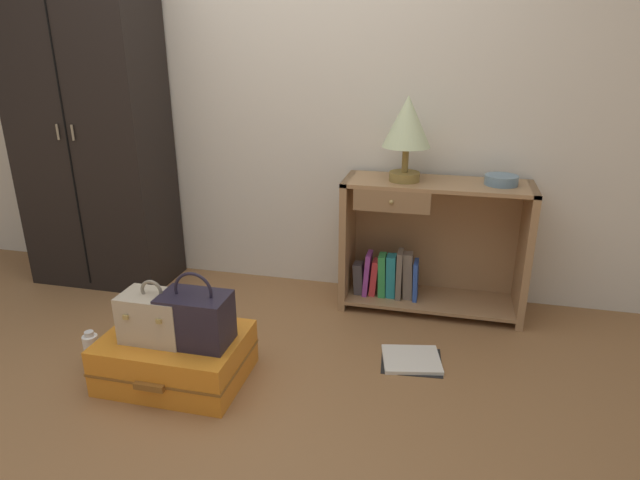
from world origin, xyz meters
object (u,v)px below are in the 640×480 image
object	(u,v)px
bottle	(92,351)
open_book_on_floor	(411,360)
bowl	(501,180)
train_case	(155,316)
handbag	(196,318)
suitcase_large	(176,357)
table_lamp	(407,126)
wardrobe	(90,126)
bookshelf	(426,247)

from	to	relation	value
bottle	open_book_on_floor	distance (m)	1.58
bowl	train_case	world-z (taller)	bowl
train_case	bottle	bearing A→B (deg)	176.82
open_book_on_floor	handbag	bearing A→B (deg)	-155.48
open_book_on_floor	suitcase_large	bearing A→B (deg)	-159.47
handbag	suitcase_large	bearing A→B (deg)	168.76
table_lamp	bowl	world-z (taller)	table_lamp
bowl	suitcase_large	size ratio (longest dim) A/B	0.27
wardrobe	train_case	xyz separation A→B (m)	(0.94, -1.02, -0.67)
bookshelf	handbag	world-z (taller)	bookshelf
train_case	bottle	size ratio (longest dim) A/B	1.46
bookshelf	bowl	size ratio (longest dim) A/B	5.89
bottle	table_lamp	bearing A→B (deg)	36.28
handbag	wardrobe	bearing A→B (deg)	138.46
wardrobe	bowl	xyz separation A→B (m)	(2.47, 0.05, -0.21)
bookshelf	open_book_on_floor	xyz separation A→B (m)	(-0.01, -0.64, -0.37)
table_lamp	handbag	size ratio (longest dim) A/B	1.35
bowl	bottle	distance (m)	2.29
bowl	bottle	bearing A→B (deg)	-151.10
wardrobe	train_case	world-z (taller)	wardrobe
wardrobe	bottle	bearing A→B (deg)	-60.62
handbag	table_lamp	bearing A→B (deg)	51.73
bowl	train_case	xyz separation A→B (m)	(-1.53, -1.07, -0.46)
table_lamp	open_book_on_floor	xyz separation A→B (m)	(0.13, -0.60, -1.08)
table_lamp	train_case	world-z (taller)	table_lamp
suitcase_large	handbag	xyz separation A→B (m)	(0.13, -0.03, 0.24)
wardrobe	suitcase_large	distance (m)	1.67
wardrobe	table_lamp	distance (m)	1.95
handbag	bottle	size ratio (longest dim) A/B	1.73
suitcase_large	bottle	world-z (taller)	suitcase_large
wardrobe	bowl	distance (m)	2.48
bookshelf	train_case	distance (m)	1.58
table_lamp	handbag	bearing A→B (deg)	-128.27
train_case	bottle	distance (m)	0.45
table_lamp	suitcase_large	xyz separation A→B (m)	(-0.94, -1.00, -0.97)
bottle	open_book_on_floor	bearing A→B (deg)	15.50
bookshelf	bowl	xyz separation A→B (m)	(0.38, -0.01, 0.42)
table_lamp	open_book_on_floor	bearing A→B (deg)	-77.48
suitcase_large	bottle	size ratio (longest dim) A/B	3.26
open_book_on_floor	train_case	bearing A→B (deg)	-158.78
wardrobe	open_book_on_floor	size ratio (longest dim) A/B	6.21
bookshelf	bowl	world-z (taller)	bowl
wardrobe	train_case	size ratio (longest dim) A/B	6.92
bowl	suitcase_large	distance (m)	1.92
bookshelf	open_book_on_floor	world-z (taller)	bookshelf
table_lamp	train_case	bearing A→B (deg)	-134.11
handbag	open_book_on_floor	bearing A→B (deg)	24.52
bookshelf	table_lamp	distance (m)	0.72
train_case	wardrobe	bearing A→B (deg)	132.68
suitcase_large	bottle	xyz separation A→B (m)	(-0.44, -0.02, -0.02)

